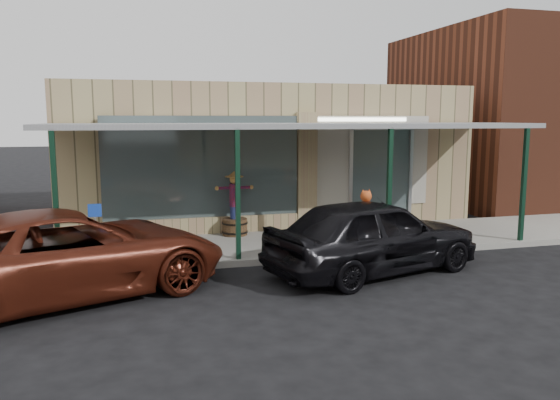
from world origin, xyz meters
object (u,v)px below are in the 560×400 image
object	(u,v)px
barrel_scarecrow	(235,214)
car_maroon	(68,253)
barrel_pumpkin	(391,226)
handicap_sign	(96,226)
parked_sedan	(373,235)

from	to	relation	value
barrel_scarecrow	car_maroon	xyz separation A→B (m)	(-3.75, -3.79, 0.08)
barrel_scarecrow	barrel_pumpkin	distance (m)	4.14
barrel_pumpkin	barrel_scarecrow	bearing A→B (deg)	163.03
barrel_pumpkin	handicap_sign	distance (m)	7.40
barrel_pumpkin	car_maroon	size ratio (longest dim) A/B	0.14
car_maroon	handicap_sign	bearing A→B (deg)	-35.43
handicap_sign	car_maroon	distance (m)	1.59
barrel_pumpkin	car_maroon	bearing A→B (deg)	-161.43
parked_sedan	car_maroon	world-z (taller)	parked_sedan
barrel_scarecrow	parked_sedan	world-z (taller)	barrel_scarecrow
barrel_pumpkin	parked_sedan	size ratio (longest dim) A/B	0.15
barrel_scarecrow	parked_sedan	size ratio (longest dim) A/B	0.34
handicap_sign	parked_sedan	size ratio (longest dim) A/B	0.26
barrel_pumpkin	parked_sedan	distance (m)	3.14
parked_sedan	car_maroon	distance (m)	6.00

